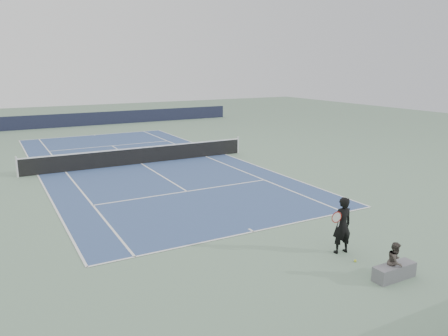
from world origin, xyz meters
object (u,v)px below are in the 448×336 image
tennis_net (141,155)px  spectator_bench (395,266)px  tennis_player (342,225)px  tennis_ball (355,261)px

tennis_net → spectator_bench: (1.47, -16.44, -0.16)m
tennis_net → tennis_player: 14.59m
spectator_bench → tennis_player: bearing=92.0°
tennis_player → spectator_bench: 1.99m
tennis_player → tennis_ball: tennis_player is taller
tennis_net → spectator_bench: tennis_net is taller
tennis_player → tennis_ball: size_ratio=23.31×
tennis_net → tennis_player: (1.40, -14.52, 0.36)m
tennis_player → tennis_ball: (-0.09, -0.70, -0.83)m
tennis_net → tennis_ball: bearing=-85.1°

